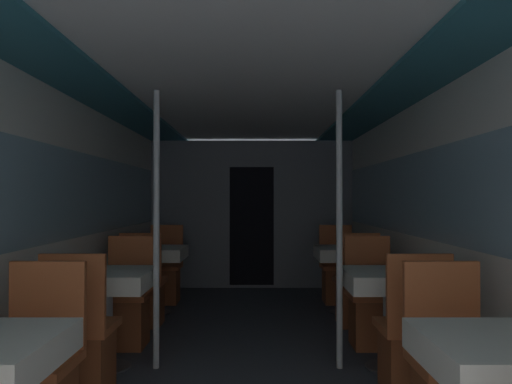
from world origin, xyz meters
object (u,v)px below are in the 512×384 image
dining_table_left_2 (156,256)px  chair_right_far_2 (338,278)px  chair_left_far_2 (165,278)px  dining_table_right_0 (510,362)px  chair_left_far_1 (127,312)px  chair_right_near_1 (413,351)px  dining_table_right_2 (347,256)px  chair_left_near_1 (82,351)px  dining_table_left_1 (108,284)px  dining_table_right_1 (389,284)px  support_pole_right_1 (340,229)px  chair_left_near_2 (145,296)px  chair_right_near_2 (357,296)px  chair_right_far_1 (372,312)px  support_pole_left_1 (157,228)px

dining_table_left_2 → chair_right_far_2: bearing=14.7°
chair_left_far_2 → dining_table_right_0: (2.16, -4.22, 0.34)m
chair_left_far_1 → chair_right_near_1: 2.44m
dining_table_right_0 → dining_table_right_2: (0.00, 3.65, 0.00)m
chair_left_near_1 → chair_left_far_1: bearing=90.0°
dining_table_left_2 → chair_right_near_1: size_ratio=0.78×
dining_table_left_1 → chair_left_far_1: chair_left_far_1 is taller
dining_table_right_1 → support_pole_right_1: size_ratio=0.35×
chair_left_near_1 → chair_left_far_2: same height
dining_table_left_2 → chair_left_near_2: chair_left_near_2 is taller
chair_left_near_1 → chair_right_near_1: size_ratio=1.00×
chair_left_far_1 → chair_right_near_2: (2.16, 0.69, 0.00)m
dining_table_left_1 → chair_left_far_1: 0.66m
dining_table_right_2 → dining_table_left_1: bearing=-139.8°
dining_table_right_0 → chair_right_near_1: size_ratio=0.78×
chair_right_far_1 → dining_table_right_2: bearing=-90.0°
support_pole_right_1 → chair_right_far_2: (0.38, 2.39, -0.77)m
dining_table_left_2 → support_pole_right_1: support_pole_right_1 is taller
chair_right_far_1 → chair_left_near_1: bearing=27.7°
chair_left_near_2 → dining_table_left_2: bearing=90.0°
support_pole_left_1 → chair_right_near_1: bearing=-17.6°
chair_left_near_1 → dining_table_right_0: chair_left_near_1 is taller
chair_left_near_2 → support_pole_right_1: bearing=-35.2°
support_pole_left_1 → chair_left_far_2: size_ratio=2.23×
chair_left_far_1 → chair_right_far_1: bearing=-180.0°
dining_table_right_0 → dining_table_right_1: 1.82m
dining_table_left_2 → chair_left_near_2: bearing=-90.0°
chair_left_far_1 → chair_left_near_2: 0.69m
chair_right_near_1 → chair_right_far_1: (0.00, 1.13, 0.00)m
dining_table_left_1 → chair_left_near_1: (-0.00, -0.57, -0.34)m
chair_left_near_1 → chair_right_far_1: same height
support_pole_left_1 → dining_table_left_2: 1.91m
chair_left_far_1 → chair_right_far_1: (2.16, 0.00, 0.00)m
chair_right_far_1 → dining_table_right_1: bearing=90.0°
chair_left_near_1 → chair_right_far_1: bearing=27.7°
dining_table_left_1 → dining_table_right_2: size_ratio=1.00×
dining_table_left_1 → chair_right_near_1: 2.26m
chair_left_near_2 → chair_left_far_2: same height
dining_table_left_2 → chair_right_near_1: chair_right_near_1 is taller
chair_left_near_2 → dining_table_right_0: 3.78m
dining_table_right_0 → support_pole_right_1: support_pole_right_1 is taller
chair_left_far_2 → dining_table_right_2: 2.26m
dining_table_right_0 → chair_left_far_1: bearing=132.1°
dining_table_right_1 → chair_left_near_1: bearing=-165.3°
dining_table_left_2 → chair_right_far_1: bearing=-30.2°
dining_table_left_2 → dining_table_right_0: bearing=-59.4°
chair_left_near_1 → chair_left_near_2: size_ratio=1.00×
chair_left_far_2 → chair_right_near_1: bearing=126.2°
chair_left_far_2 → chair_left_near_1: bearing=90.0°
chair_right_far_1 → chair_right_far_2: 1.82m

